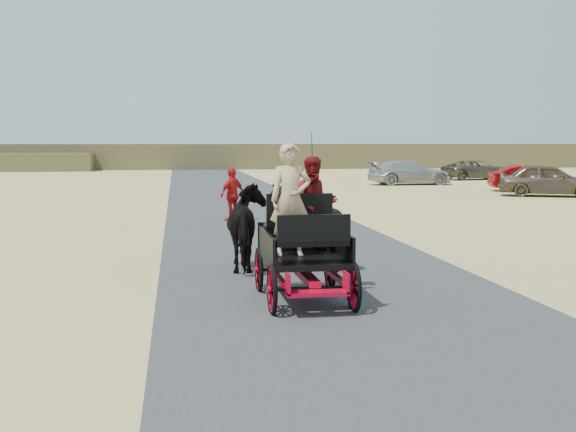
{
  "coord_description": "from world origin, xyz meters",
  "views": [
    {
      "loc": [
        -2.65,
        -8.99,
        2.52
      ],
      "look_at": [
        -0.65,
        3.86,
        1.2
      ],
      "focal_mm": 45.0,
      "sensor_mm": 36.0,
      "label": 1
    }
  ],
  "objects": [
    {
      "name": "car_c",
      "position": [
        11.29,
        32.86,
        0.73
      ],
      "size": [
        5.05,
        2.12,
        1.46
      ],
      "primitive_type": "imported",
      "rotation": [
        0.0,
        0.0,
        1.59
      ],
      "color": "#B2B2B7",
      "rests_on": "ground"
    },
    {
      "name": "ridge_far",
      "position": [
        0.0,
        62.0,
        1.2
      ],
      "size": [
        140.0,
        6.0,
        2.4
      ],
      "primitive_type": "cube",
      "color": "brown",
      "rests_on": "ground"
    },
    {
      "name": "horse_left",
      "position": [
        -1.2,
        5.26,
        0.85
      ],
      "size": [
        0.91,
        2.01,
        1.7
      ],
      "primitive_type": "imported",
      "rotation": [
        0.0,
        0.0,
        3.14
      ],
      "color": "black",
      "rests_on": "ground"
    },
    {
      "name": "pedestrian",
      "position": [
        -0.86,
        14.17,
        0.86
      ],
      "size": [
        1.04,
        0.97,
        1.73
      ],
      "primitive_type": "imported",
      "rotation": [
        0.0,
        0.0,
        3.84
      ],
      "color": "red",
      "rests_on": "ground"
    },
    {
      "name": "carriage",
      "position": [
        -0.65,
        2.26,
        0.36
      ],
      "size": [
        1.3,
        2.4,
        0.72
      ],
      "primitive_type": null,
      "color": "black",
      "rests_on": "ground"
    },
    {
      "name": "car_d",
      "position": [
        17.79,
        37.97,
        0.66
      ],
      "size": [
        5.03,
        2.89,
        1.32
      ],
      "primitive_type": "imported",
      "rotation": [
        0.0,
        0.0,
        1.72
      ],
      "color": "brown",
      "rests_on": "ground"
    },
    {
      "name": "passenger_woman",
      "position": [
        -0.35,
        2.86,
        1.51
      ],
      "size": [
        0.77,
        0.6,
        1.58
      ],
      "primitive_type": "imported",
      "color": "#660C0F",
      "rests_on": "carriage"
    },
    {
      "name": "car_b",
      "position": [
        15.63,
        26.25,
        0.68
      ],
      "size": [
        4.32,
        2.28,
        1.35
      ],
      "primitive_type": "imported",
      "rotation": [
        0.0,
        0.0,
        1.36
      ],
      "color": "maroon",
      "rests_on": "ground"
    },
    {
      "name": "ground",
      "position": [
        0.0,
        0.0,
        0.0
      ],
      "size": [
        140.0,
        140.0,
        0.0
      ],
      "primitive_type": "plane",
      "color": "tan"
    },
    {
      "name": "car_a",
      "position": [
        14.69,
        22.66,
        0.77
      ],
      "size": [
        4.88,
        3.56,
        1.55
      ],
      "primitive_type": "imported",
      "rotation": [
        0.0,
        0.0,
        1.14
      ],
      "color": "brown",
      "rests_on": "ground"
    },
    {
      "name": "road",
      "position": [
        0.0,
        0.0,
        0.01
      ],
      "size": [
        6.0,
        140.0,
        0.01
      ],
      "primitive_type": "cube",
      "color": "#38383A",
      "rests_on": "ground"
    },
    {
      "name": "horse_right",
      "position": [
        -0.1,
        5.26,
        0.85
      ],
      "size": [
        1.37,
        1.54,
        1.7
      ],
      "primitive_type": "imported",
      "rotation": [
        0.0,
        0.0,
        3.14
      ],
      "color": "black",
      "rests_on": "ground"
    },
    {
      "name": "driver_man",
      "position": [
        -0.85,
        2.31,
        1.62
      ],
      "size": [
        0.66,
        0.43,
        1.8
      ],
      "primitive_type": "imported",
      "color": "tan",
      "rests_on": "carriage"
    }
  ]
}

